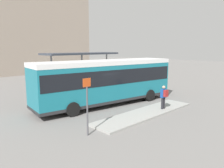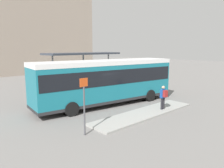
{
  "view_description": "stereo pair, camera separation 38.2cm",
  "coord_description": "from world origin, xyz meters",
  "px_view_note": "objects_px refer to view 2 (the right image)",
  "views": [
    {
      "loc": [
        -10.78,
        -11.72,
        4.21
      ],
      "look_at": [
        0.54,
        0.0,
        1.48
      ],
      "focal_mm": 35.0,
      "sensor_mm": 36.0,
      "label": 1
    },
    {
      "loc": [
        -10.5,
        -11.98,
        4.21
      ],
      "look_at": [
        0.54,
        0.0,
        1.48
      ],
      "focal_mm": 35.0,
      "sensor_mm": 36.0,
      "label": 2
    }
  ],
  "objects_px": {
    "pedestrian_waiting": "(163,96)",
    "bicycle_white": "(133,81)",
    "city_bus": "(107,79)",
    "bicycle_black": "(135,82)",
    "platform_sign": "(84,104)"
  },
  "relations": [
    {
      "from": "bicycle_white",
      "to": "platform_sign",
      "type": "xyz_separation_m",
      "value": [
        -12.9,
        -8.46,
        1.21
      ]
    },
    {
      "from": "city_bus",
      "to": "pedestrian_waiting",
      "type": "distance_m",
      "value": 4.3
    },
    {
      "from": "pedestrian_waiting",
      "to": "city_bus",
      "type": "bearing_deg",
      "value": 29.74
    },
    {
      "from": "bicycle_black",
      "to": "platform_sign",
      "type": "bearing_deg",
      "value": -62.04
    },
    {
      "from": "platform_sign",
      "to": "bicycle_white",
      "type": "bearing_deg",
      "value": 33.25
    },
    {
      "from": "bicycle_white",
      "to": "platform_sign",
      "type": "bearing_deg",
      "value": -65.32
    },
    {
      "from": "city_bus",
      "to": "platform_sign",
      "type": "relative_size",
      "value": 3.98
    },
    {
      "from": "pedestrian_waiting",
      "to": "bicycle_black",
      "type": "height_order",
      "value": "pedestrian_waiting"
    },
    {
      "from": "pedestrian_waiting",
      "to": "bicycle_white",
      "type": "bearing_deg",
      "value": -30.11
    },
    {
      "from": "city_bus",
      "to": "platform_sign",
      "type": "height_order",
      "value": "city_bus"
    },
    {
      "from": "bicycle_black",
      "to": "bicycle_white",
      "type": "bearing_deg",
      "value": 146.07
    },
    {
      "from": "pedestrian_waiting",
      "to": "platform_sign",
      "type": "height_order",
      "value": "platform_sign"
    },
    {
      "from": "pedestrian_waiting",
      "to": "platform_sign",
      "type": "distance_m",
      "value": 6.29
    },
    {
      "from": "pedestrian_waiting",
      "to": "platform_sign",
      "type": "xyz_separation_m",
      "value": [
        -6.26,
        0.21,
        0.53
      ]
    },
    {
      "from": "platform_sign",
      "to": "pedestrian_waiting",
      "type": "bearing_deg",
      "value": -1.88
    }
  ]
}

